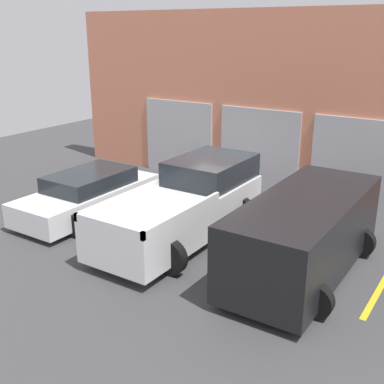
% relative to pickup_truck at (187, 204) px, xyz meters
% --- Properties ---
extents(ground_plane, '(28.00, 28.00, 0.00)m').
position_rel_pickup_truck_xyz_m(ground_plane, '(0.00, 1.45, -0.84)').
color(ground_plane, '#3D3D3F').
extents(shophouse_building, '(15.01, 0.68, 5.56)m').
position_rel_pickup_truck_xyz_m(shophouse_building, '(-0.01, 4.74, 1.89)').
color(shophouse_building, '#D17A5B').
rests_on(shophouse_building, ground).
extents(pickup_truck, '(2.42, 5.15, 1.78)m').
position_rel_pickup_truck_xyz_m(pickup_truck, '(0.00, 0.00, 0.00)').
color(pickup_truck, white).
rests_on(pickup_truck, ground).
extents(sedan_white, '(2.13, 4.30, 1.21)m').
position_rel_pickup_truck_xyz_m(sedan_white, '(-3.14, -0.25, -0.26)').
color(sedan_white, white).
rests_on(sedan_white, ground).
extents(sedan_side, '(2.28, 4.80, 1.71)m').
position_rel_pickup_truck_xyz_m(sedan_side, '(3.14, -0.27, 0.08)').
color(sedan_side, black).
rests_on(sedan_side, ground).
extents(parking_stripe_far_left, '(0.12, 2.20, 0.01)m').
position_rel_pickup_truck_xyz_m(parking_stripe_far_left, '(-4.71, -0.27, -0.83)').
color(parking_stripe_far_left, gold).
rests_on(parking_stripe_far_left, ground).
extents(parking_stripe_left, '(0.12, 2.20, 0.01)m').
position_rel_pickup_truck_xyz_m(parking_stripe_left, '(-1.57, -0.27, -0.83)').
color(parking_stripe_left, gold).
rests_on(parking_stripe_left, ground).
extents(parking_stripe_centre, '(0.12, 2.20, 0.01)m').
position_rel_pickup_truck_xyz_m(parking_stripe_centre, '(1.57, -0.27, -0.83)').
color(parking_stripe_centre, gold).
rests_on(parking_stripe_centre, ground).
extents(parking_stripe_right, '(0.12, 2.20, 0.01)m').
position_rel_pickup_truck_xyz_m(parking_stripe_right, '(4.71, -0.27, -0.83)').
color(parking_stripe_right, gold).
rests_on(parking_stripe_right, ground).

